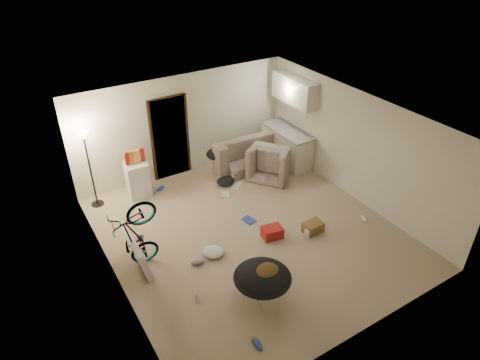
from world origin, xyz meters
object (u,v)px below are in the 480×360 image
bicycle (138,251)px  drink_case_a (313,227)px  kitchen_counter (287,147)px  floor_lamp (87,154)px  mini_fridge (138,179)px  drink_case_b (272,232)px  saucer_chair (262,281)px  armchair (273,163)px  juicer (309,232)px  tv_box (138,253)px  sofa (250,152)px

bicycle → drink_case_a: bearing=-100.6°
kitchen_counter → floor_lamp: bearing=172.3°
mini_fridge → drink_case_b: bearing=-55.4°
saucer_chair → drink_case_b: size_ratio=2.41×
drink_case_a → drink_case_b: size_ratio=0.98×
kitchen_counter → armchair: kitchen_counter is taller
armchair → drink_case_a: size_ratio=2.48×
drink_case_a → juicer: (-0.15, -0.05, -0.02)m
tv_box → drink_case_a: (3.42, -0.89, -0.21)m
drink_case_b → floor_lamp: bearing=142.2°
floor_lamp → drink_case_a: size_ratio=4.58×
floor_lamp → bicycle: bearing=-87.7°
kitchen_counter → bicycle: size_ratio=0.97×
kitchen_counter → drink_case_b: (-2.13, -2.36, -0.32)m
floor_lamp → saucer_chair: floor_lamp is taller
sofa → saucer_chair: 4.70m
bicycle → saucer_chair: size_ratio=1.60×
saucer_chair → drink_case_b: saucer_chair is taller
bicycle → juicer: bearing=-102.0°
juicer → kitchen_counter: bearing=61.6°
drink_case_b → armchair: bearing=65.0°
kitchen_counter → sofa: (-0.87, 0.45, -0.12)m
floor_lamp → tv_box: bearing=-87.6°
sofa → drink_case_b: bearing=67.6°
sofa → mini_fridge: (-3.00, 0.10, 0.09)m
floor_lamp → armchair: size_ratio=1.85×
sofa → bicycle: 4.47m
mini_fridge → drink_case_b: mini_fridge is taller
kitchen_counter → drink_case_a: bearing=-116.2°
armchair → kitchen_counter: bearing=-101.5°
drink_case_a → juicer: bearing=-164.5°
kitchen_counter → bicycle: (-4.73, -1.81, -0.03)m
kitchen_counter → juicer: kitchen_counter is taller
bicycle → drink_case_b: (2.60, -0.55, -0.29)m
floor_lamp → bicycle: floor_lamp is taller
drink_case_b → saucer_chair: bearing=-121.0°
kitchen_counter → juicer: (-1.47, -2.71, -0.34)m
drink_case_b → juicer: (0.66, -0.35, -0.02)m
sofa → mini_fridge: mini_fridge is taller
drink_case_a → juicer: 0.16m
sofa → saucer_chair: saucer_chair is taller
sofa → tv_box: tv_box is taller
kitchen_counter → bicycle: kitchen_counter is taller
armchair → saucer_chair: 4.17m
tv_box → saucer_chair: bearing=-49.2°
armchair → mini_fridge: bearing=38.2°
mini_fridge → saucer_chair: (0.64, -4.17, -0.01)m
tv_box → mini_fridge: bearing=71.4°
mini_fridge → saucer_chair: bearing=-77.6°
sofa → mini_fridge: size_ratio=2.64×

